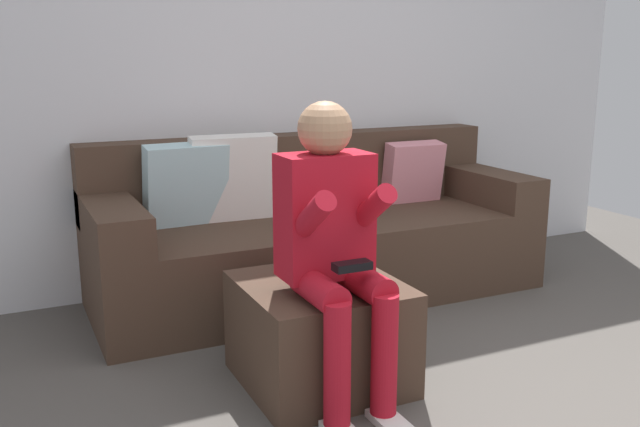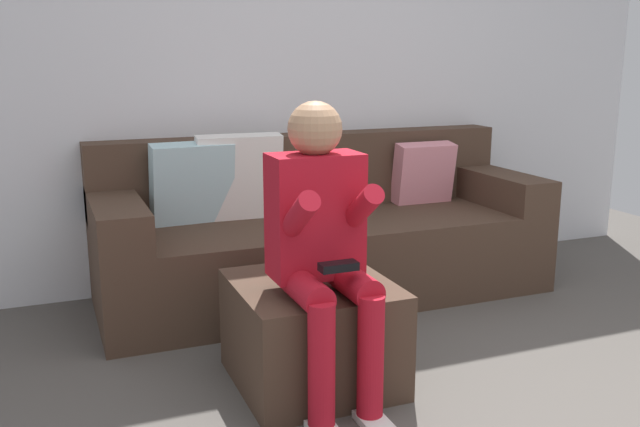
{
  "view_description": "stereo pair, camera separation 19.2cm",
  "coord_description": "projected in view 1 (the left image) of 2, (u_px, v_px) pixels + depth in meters",
  "views": [
    {
      "loc": [
        -1.67,
        -1.45,
        1.33
      ],
      "look_at": [
        -0.3,
        1.44,
        0.6
      ],
      "focal_mm": 39.02,
      "sensor_mm": 36.0,
      "label": 1
    },
    {
      "loc": [
        -1.49,
        -1.53,
        1.33
      ],
      "look_at": [
        -0.3,
        1.44,
        0.6
      ],
      "focal_mm": 39.02,
      "sensor_mm": 36.0,
      "label": 2
    }
  ],
  "objects": [
    {
      "name": "wall_back",
      "position": [
        296.0,
        49.0,
        4.09
      ],
      "size": [
        4.81,
        0.1,
        2.72
      ],
      "primitive_type": "cube",
      "color": "silver",
      "rests_on": "ground_plane"
    },
    {
      "name": "couch_sectional",
      "position": [
        314.0,
        235.0,
        3.91
      ],
      "size": [
        2.48,
        0.87,
        0.91
      ],
      "color": "#473326",
      "rests_on": "ground_plane"
    },
    {
      "name": "ottoman",
      "position": [
        320.0,
        333.0,
        2.85
      ],
      "size": [
        0.62,
        0.64,
        0.43
      ],
      "primitive_type": "cube",
      "color": "#473326",
      "rests_on": "ground_plane"
    },
    {
      "name": "person_seated",
      "position": [
        334.0,
        236.0,
        2.6
      ],
      "size": [
        0.35,
        0.58,
        1.16
      ],
      "color": "red",
      "rests_on": "ground_plane"
    }
  ]
}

